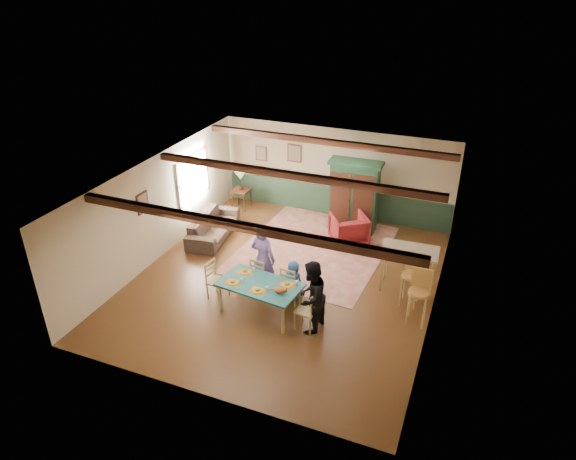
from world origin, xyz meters
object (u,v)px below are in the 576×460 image
at_px(counter_table, 408,269).
at_px(cat, 279,290).
at_px(person_man, 263,259).
at_px(person_child, 293,281).
at_px(armoire, 354,196).
at_px(dining_table, 260,298).
at_px(dining_chair_end_right, 306,309).
at_px(bar_stool_left, 411,281).
at_px(dining_chair_end_left, 218,281).
at_px(person_woman, 311,297).
at_px(dining_chair_far_right, 291,283).
at_px(armchair, 349,230).
at_px(table_lamp, 241,181).
at_px(bar_stool_right, 418,298).
at_px(dining_chair_far_left, 262,274).
at_px(sofa, 213,226).

bearing_deg(counter_table, cat, -135.28).
bearing_deg(cat, person_man, 136.55).
height_order(person_child, armoire, armoire).
relative_size(dining_table, dining_chair_end_right, 1.89).
height_order(armoire, bar_stool_left, armoire).
relative_size(dining_chair_end_left, dining_chair_end_right, 1.00).
bearing_deg(person_woman, dining_chair_far_right, -130.27).
relative_size(person_child, armchair, 1.06).
bearing_deg(armoire, bar_stool_left, -55.86).
bearing_deg(table_lamp, dining_chair_far_right, -50.98).
distance_m(dining_chair_far_right, armchair, 3.12).
relative_size(person_man, person_child, 1.72).
distance_m(table_lamp, bar_stool_right, 7.13).
relative_size(dining_chair_far_left, person_man, 0.55).
height_order(armoire, table_lamp, armoire).
bearing_deg(bar_stool_left, dining_chair_far_left, -163.83).
xyz_separation_m(dining_table, person_man, (-0.30, 0.83, 0.48)).
xyz_separation_m(dining_chair_far_right, sofa, (-3.18, 2.08, -0.15)).
bearing_deg(armchair, dining_chair_far_left, 32.95).
distance_m(dining_table, dining_chair_end_right, 1.14).
relative_size(dining_chair_end_right, table_lamp, 1.60).
xyz_separation_m(cat, armchair, (0.43, 3.91, -0.40)).
bearing_deg(person_woman, table_lamp, -133.32).
bearing_deg(dining_chair_far_right, dining_chair_end_right, 136.17).
height_order(dining_chair_far_left, counter_table, counter_table).
distance_m(person_man, armchair, 3.19).
distance_m(armchair, bar_stool_right, 3.66).
bearing_deg(bar_stool_right, armchair, 128.87).
distance_m(person_child, bar_stool_right, 2.77).
bearing_deg(bar_stool_left, cat, -142.59).
xyz_separation_m(person_man, person_child, (0.78, -0.10, -0.36)).
xyz_separation_m(dining_chair_end_left, bar_stool_left, (4.12, 1.39, 0.14)).
distance_m(armchair, table_lamp, 3.88).
distance_m(cat, bar_stool_left, 3.00).
bearing_deg(bar_stool_left, armchair, 135.60).
bearing_deg(person_child, armoire, -87.90).
bearing_deg(table_lamp, dining_chair_far_left, -57.78).
bearing_deg(bar_stool_right, armoire, 123.10).
relative_size(person_man, bar_stool_right, 1.36).
relative_size(person_man, bar_stool_left, 1.40).
bearing_deg(dining_chair_end_left, dining_chair_far_right, -65.08).
bearing_deg(cat, armchair, 90.75).
distance_m(armoire, sofa, 4.06).
bearing_deg(cat, bar_stool_right, 28.22).
bearing_deg(table_lamp, cat, -55.68).
relative_size(dining_table, dining_chair_end_left, 1.89).
bearing_deg(bar_stool_left, armoire, 128.04).
relative_size(cat, armchair, 0.38).
distance_m(dining_chair_end_left, counter_table, 4.43).
relative_size(person_woman, armoire, 0.78).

